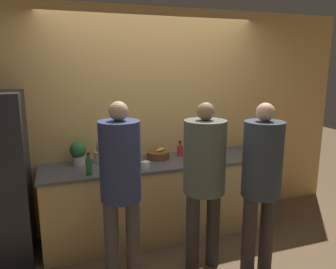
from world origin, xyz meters
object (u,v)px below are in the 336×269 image
(person_center, at_px, (204,170))
(fruit_bowl, at_px, (158,155))
(bottle_green, at_px, (89,166))
(bottle_red, at_px, (180,150))
(person_right, at_px, (261,175))
(person_left, at_px, (121,177))
(cup_white, at_px, (146,165))
(bottle_amber, at_px, (126,152))
(potted_plant, at_px, (78,152))
(utensil_crock, at_px, (98,157))

(person_center, xyz_separation_m, fruit_bowl, (-0.18, 0.87, -0.06))
(bottle_green, relative_size, bottle_red, 1.27)
(person_right, relative_size, fruit_bowl, 6.21)
(person_left, bearing_deg, person_center, -4.01)
(person_left, distance_m, cup_white, 0.60)
(bottle_amber, bearing_deg, person_right, -52.53)
(person_left, bearing_deg, bottle_green, 114.53)
(bottle_amber, relative_size, bottle_red, 0.92)
(cup_white, bearing_deg, person_left, -126.47)
(potted_plant, bearing_deg, bottle_amber, 9.00)
(person_right, xyz_separation_m, bottle_green, (-1.44, 0.79, -0.00))
(person_left, distance_m, bottle_red, 1.22)
(cup_white, bearing_deg, utensil_crock, 136.34)
(fruit_bowl, distance_m, bottle_amber, 0.38)
(utensil_crock, xyz_separation_m, cup_white, (0.43, -0.41, -0.02))
(utensil_crock, bearing_deg, bottle_amber, 13.16)
(person_center, height_order, potted_plant, person_center)
(bottle_red, xyz_separation_m, potted_plant, (-1.17, 0.04, 0.07))
(fruit_bowl, distance_m, bottle_green, 0.88)
(person_left, relative_size, fruit_bowl, 6.31)
(person_right, bearing_deg, person_left, 165.96)
(bottle_green, distance_m, bottle_amber, 0.67)
(fruit_bowl, bearing_deg, cup_white, -125.37)
(fruit_bowl, distance_m, cup_white, 0.42)
(person_center, height_order, person_right, person_right)
(person_right, bearing_deg, person_center, 150.74)
(person_right, xyz_separation_m, cup_white, (-0.87, 0.78, -0.05))
(person_center, relative_size, person_right, 1.00)
(person_right, bearing_deg, cup_white, 138.04)
(person_center, xyz_separation_m, bottle_amber, (-0.53, 1.02, -0.04))
(person_left, xyz_separation_m, person_center, (0.77, -0.05, -0.00))
(person_right, height_order, bottle_green, person_right)
(fruit_bowl, distance_m, bottle_red, 0.28)
(person_right, relative_size, bottle_amber, 9.78)
(cup_white, distance_m, potted_plant, 0.77)
(fruit_bowl, bearing_deg, bottle_red, 4.32)
(person_left, bearing_deg, utensil_crock, 95.21)
(potted_plant, bearing_deg, cup_white, -31.99)
(person_right, relative_size, potted_plant, 6.36)
(fruit_bowl, height_order, cup_white, fruit_bowl)
(person_right, xyz_separation_m, utensil_crock, (-1.30, 1.20, -0.03))
(person_right, bearing_deg, bottle_amber, 127.47)
(person_right, height_order, fruit_bowl, person_right)
(potted_plant, bearing_deg, person_right, -38.03)
(fruit_bowl, height_order, bottle_green, bottle_green)
(utensil_crock, height_order, bottle_amber, utensil_crock)
(bottle_red, bearing_deg, bottle_amber, 168.56)
(person_center, bearing_deg, fruit_bowl, 101.58)
(utensil_crock, xyz_separation_m, bottle_amber, (0.33, 0.08, -0.00))
(utensil_crock, xyz_separation_m, bottle_green, (-0.14, -0.41, 0.02))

